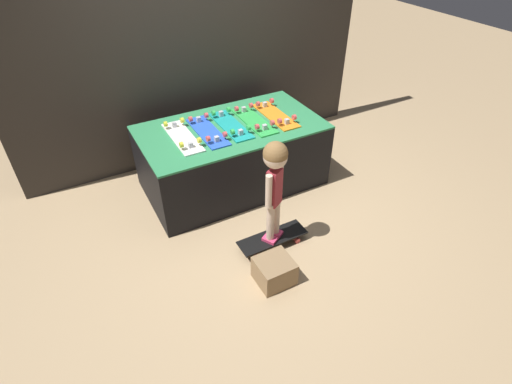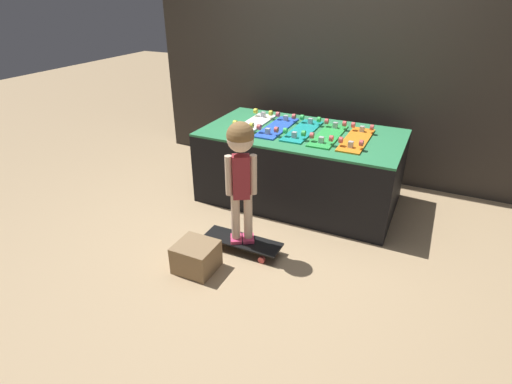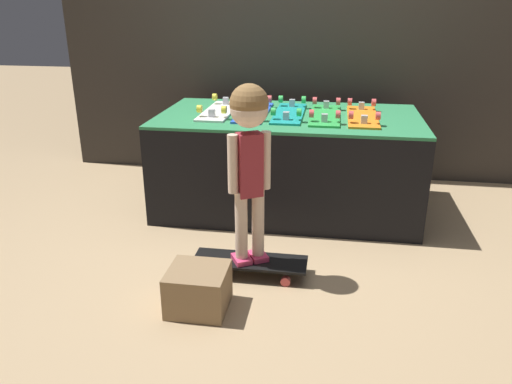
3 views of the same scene
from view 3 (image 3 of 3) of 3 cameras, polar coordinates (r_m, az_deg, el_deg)
name	(u,v)px [view 3 (image 3 of 3)]	position (r m, az deg, el deg)	size (l,w,h in m)	color
ground_plane	(278,240)	(3.22, 2.52, -5.54)	(16.00, 16.00, 0.00)	tan
back_wall	(301,10)	(4.26, 5.12, 20.03)	(4.04, 0.10, 2.73)	#332D28
display_rack	(288,162)	(3.63, 3.67, 3.47)	(1.82, 1.00, 0.69)	black
skateboard_white_on_rack	(219,110)	(3.63, -4.22, 9.37)	(0.20, 0.67, 0.09)	white
skateboard_blue_on_rack	(254,111)	(3.56, -0.28, 9.22)	(0.20, 0.67, 0.09)	blue
skateboard_teal_on_rack	(289,112)	(3.54, 3.82, 9.10)	(0.20, 0.67, 0.09)	teal
skateboard_green_on_rack	(325,114)	(3.51, 7.93, 8.82)	(0.20, 0.67, 0.09)	green
skateboard_orange_on_rack	(362,115)	(3.51, 12.08, 8.57)	(0.20, 0.67, 0.09)	orange
skateboard_on_floor	(250,263)	(2.81, -0.70, -8.07)	(0.64, 0.20, 0.09)	black
child	(249,141)	(2.54, -0.77, 5.80)	(0.22, 0.20, 0.97)	#E03D6B
storage_box	(198,289)	(2.53, -6.62, -10.96)	(0.29, 0.27, 0.22)	#8E704C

